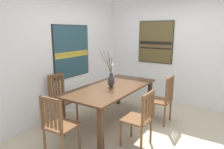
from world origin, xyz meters
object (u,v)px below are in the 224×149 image
chair_3 (61,97)px  dining_table (112,91)px  centerpiece_vase (111,80)px  painting_on_side_wall (156,42)px  painting_on_back_wall (72,51)px  chair_2 (58,124)px  chair_1 (163,99)px  chair_0 (140,118)px

chair_3 → dining_table: bearing=-58.9°
centerpiece_vase → painting_on_side_wall: size_ratio=0.66×
dining_table → painting_on_side_wall: (1.78, -0.19, 0.88)m
chair_3 → painting_on_back_wall: size_ratio=0.84×
chair_2 → chair_3: (0.86, 0.85, 0.01)m
centerpiece_vase → chair_3: 1.08m
centerpiece_vase → chair_3: (-0.49, 0.89, -0.38)m
dining_table → chair_1: bearing=-58.7°
chair_3 → painting_on_side_wall: (2.30, -1.06, 1.03)m
painting_on_back_wall → painting_on_side_wall: painting_on_side_wall is taller
painting_on_side_wall → chair_3: bearing=155.3°
chair_2 → chair_0: bearing=-45.2°
centerpiece_vase → chair_1: 1.09m
chair_2 → painting_on_side_wall: 3.34m
chair_0 → painting_on_side_wall: painting_on_side_wall is taller
chair_3 → chair_1: bearing=-58.8°
chair_0 → painting_on_side_wall: bearing=16.5°
centerpiece_vase → painting_on_back_wall: bearing=84.4°
chair_0 → chair_3: 1.74m
chair_1 → painting_on_side_wall: bearing=28.6°
centerpiece_vase → painting_on_side_wall: 1.93m
painting_on_back_wall → painting_on_side_wall: (1.70, -1.30, 0.16)m
dining_table → chair_1: size_ratio=2.15×
chair_0 → painting_on_back_wall: (0.58, 1.97, 0.89)m
chair_2 → painting_on_back_wall: size_ratio=0.81×
dining_table → centerpiece_vase: size_ratio=2.94×
chair_2 → painting_on_back_wall: 2.02m
dining_table → chair_2: 1.40m
chair_0 → chair_1: (1.04, -0.00, 0.01)m
dining_table → centerpiece_vase: 0.23m
chair_2 → painting_on_side_wall: painting_on_side_wall is taller
dining_table → painting_on_side_wall: bearing=-6.0°
dining_table → chair_2: (-1.39, 0.02, -0.16)m
centerpiece_vase → chair_1: (0.56, -0.86, -0.39)m
centerpiece_vase → dining_table: bearing=18.0°
centerpiece_vase → painting_on_back_wall: size_ratio=0.61×
chair_0 → chair_1: 1.04m
dining_table → chair_2: chair_2 is taller
chair_3 → painting_on_back_wall: bearing=21.4°
painting_on_side_wall → centerpiece_vase: bearing=174.5°
chair_3 → painting_on_side_wall: 2.74m
chair_2 → painting_on_back_wall: (1.46, 1.09, 0.88)m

